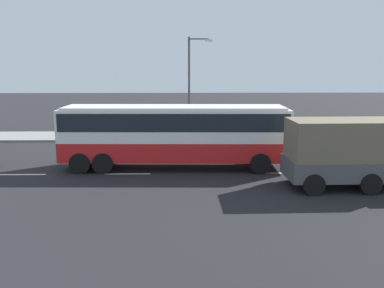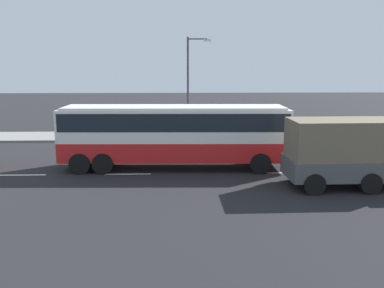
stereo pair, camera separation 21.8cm
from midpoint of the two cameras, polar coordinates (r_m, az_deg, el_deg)
ground_plane at (r=23.52m, az=-1.36°, el=-2.81°), size 120.00×120.00×0.00m
sidewalk_curb at (r=32.28m, az=-1.50°, el=1.14°), size 80.00×4.00×0.15m
lane_centreline at (r=21.60m, az=-8.35°, el=-4.18°), size 35.00×0.16×0.01m
coach_bus at (r=22.18m, az=-2.75°, el=1.96°), size 12.33×2.96×3.44m
cargo_truck at (r=20.41m, az=22.33°, el=-0.94°), size 7.30×2.72×3.18m
pedestrian_near_curb at (r=32.84m, az=5.22°, el=2.92°), size 0.32×0.32×1.51m
pedestrian_at_crossing at (r=31.44m, az=-7.70°, el=2.71°), size 0.32×0.32×1.69m
street_lamp at (r=30.20m, az=-0.47°, el=8.72°), size 1.74×0.24×7.46m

